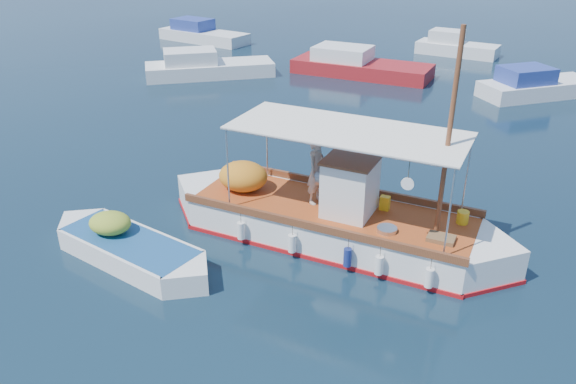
# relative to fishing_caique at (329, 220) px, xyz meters

# --- Properties ---
(ground) EXTENTS (160.00, 160.00, 0.00)m
(ground) POSITION_rel_fishing_caique_xyz_m (-0.26, -0.79, -0.58)
(ground) COLOR black
(ground) RESTS_ON ground
(fishing_caique) EXTENTS (10.52, 4.32, 6.52)m
(fishing_caique) POSITION_rel_fishing_caique_xyz_m (0.00, 0.00, 0.00)
(fishing_caique) COLOR white
(fishing_caique) RESTS_ON ground
(dinghy) EXTENTS (5.38, 2.93, 1.40)m
(dinghy) POSITION_rel_fishing_caique_xyz_m (-5.04, -2.57, -0.29)
(dinghy) COLOR white
(dinghy) RESTS_ON ground
(bg_boat_nw) EXTENTS (7.66, 5.62, 1.80)m
(bg_boat_nw) POSITION_rel_fishing_caique_xyz_m (-10.67, 16.44, -0.09)
(bg_boat_nw) COLOR silver
(bg_boat_nw) RESTS_ON ground
(bg_boat_n) EXTENTS (8.52, 4.28, 1.80)m
(bg_boat_n) POSITION_rel_fishing_caique_xyz_m (-2.09, 19.15, -0.09)
(bg_boat_n) COLOR maroon
(bg_boat_n) RESTS_ON ground
(bg_boat_ne) EXTENTS (6.44, 5.23, 1.80)m
(bg_boat_ne) POSITION_rel_fishing_caique_xyz_m (7.60, 17.07, -0.09)
(bg_boat_ne) COLOR silver
(bg_boat_ne) RESTS_ON ground
(bg_boat_far_w) EXTENTS (7.56, 4.51, 1.80)m
(bg_boat_far_w) POSITION_rel_fishing_caique_xyz_m (-15.04, 26.15, -0.09)
(bg_boat_far_w) COLOR silver
(bg_boat_far_w) RESTS_ON ground
(bg_boat_far_n) EXTENTS (5.67, 3.35, 1.80)m
(bg_boat_far_n) POSITION_rel_fishing_caique_xyz_m (3.51, 26.31, -0.09)
(bg_boat_far_n) COLOR silver
(bg_boat_far_n) RESTS_ON ground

